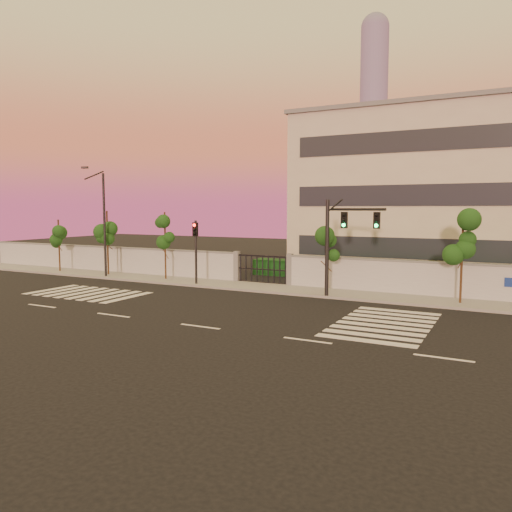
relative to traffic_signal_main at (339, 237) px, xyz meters
The scene contains 15 objects.
ground 10.36m from the traffic_signal_main, 109.42° to the right, with size 120.00×120.00×0.00m, color black.
sidewalk 4.93m from the traffic_signal_main, 157.77° to the left, with size 60.00×3.00×0.15m, color gray.
perimeter_wall 4.90m from the traffic_signal_main, 137.97° to the left, with size 60.00×0.36×2.20m.
hedge_row 6.54m from the traffic_signal_main, 110.42° to the left, with size 41.00×4.25×1.80m.
institutional_building 14.29m from the traffic_signal_main, 65.77° to the left, with size 24.40×12.40×12.25m.
distant_skyscraper 285.33m from the traffic_signal_main, 104.14° to the left, with size 16.00×16.00×118.00m.
road_markings 8.07m from the traffic_signal_main, 131.63° to the right, with size 57.00×7.62×0.02m.
street_tree_a 23.55m from the traffic_signal_main, behind, with size 1.57×1.25×4.26m.
street_tree_b 18.61m from the traffic_signal_main, behind, with size 1.64×1.30×4.96m.
street_tree_c 13.27m from the traffic_signal_main, behind, with size 1.50×1.19×4.89m.
street_tree_d 1.63m from the traffic_signal_main, 136.89° to the left, with size 1.46×1.16×3.83m.
street_tree_e 6.47m from the traffic_signal_main, 10.80° to the left, with size 1.52×1.21×4.89m.
traffic_signal_main is the anchor object (origin of this frame).
traffic_signal_secondary 9.99m from the traffic_signal_main, behind, with size 0.34×0.33×4.35m.
streetlight_west 18.04m from the traffic_signal_main, behind, with size 0.48×1.94×8.05m.
Camera 1 is at (11.99, -17.79, 5.11)m, focal length 35.00 mm.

